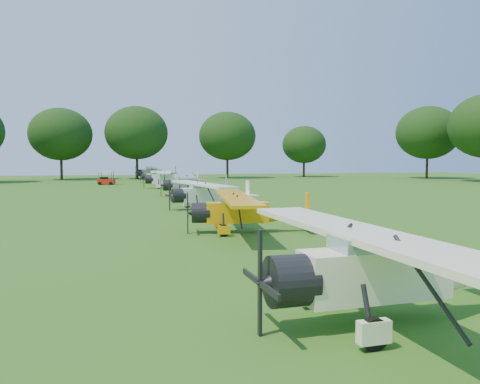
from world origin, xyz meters
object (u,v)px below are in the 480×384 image
object	(u,v)px
aircraft_1	(395,264)
aircraft_5	(170,178)
aircraft_2	(247,209)
aircraft_6	(159,176)
aircraft_3	(209,192)
golf_cart	(106,180)
aircraft_7	(155,171)
aircraft_4	(193,183)

from	to	relation	value
aircraft_1	aircraft_5	world-z (taller)	aircraft_5
aircraft_2	aircraft_6	world-z (taller)	aircraft_2
aircraft_3	golf_cart	xyz separation A→B (m)	(-7.58, 34.08, -0.54)
aircraft_7	aircraft_6	bearing A→B (deg)	-91.13
aircraft_2	aircraft_3	distance (m)	11.02
aircraft_2	aircraft_1	bearing A→B (deg)	-82.99
golf_cart	aircraft_2	bearing A→B (deg)	-66.50
aircraft_1	aircraft_2	bearing A→B (deg)	87.26
aircraft_4	aircraft_5	world-z (taller)	aircraft_5
aircraft_4	aircraft_7	bearing A→B (deg)	96.39
aircraft_2	aircraft_3	size ratio (longest dim) A/B	0.97
aircraft_1	aircraft_3	size ratio (longest dim) A/B	1.06
aircraft_4	golf_cart	distance (m)	23.99
aircraft_1	golf_cart	distance (m)	58.08
aircraft_2	aircraft_3	world-z (taller)	aircraft_3
aircraft_2	aircraft_5	size ratio (longest dim) A/B	0.89
aircraft_4	aircraft_6	xyz separation A→B (m)	(-0.87, 25.63, -0.12)
aircraft_6	aircraft_2	bearing A→B (deg)	-87.61
aircraft_3	aircraft_1	bearing A→B (deg)	-100.94
aircraft_6	golf_cart	bearing A→B (deg)	-154.45
aircraft_5	golf_cart	size ratio (longest dim) A/B	4.55
aircraft_2	aircraft_4	distance (m)	22.64
aircraft_6	aircraft_7	bearing A→B (deg)	90.45
aircraft_5	golf_cart	world-z (taller)	aircraft_5
aircraft_2	aircraft_7	bearing A→B (deg)	97.45
aircraft_2	golf_cart	distance (m)	45.67
aircraft_1	aircraft_6	bearing A→B (deg)	87.94
golf_cart	aircraft_6	bearing A→B (deg)	37.26
aircraft_2	aircraft_5	bearing A→B (deg)	97.51
aircraft_5	aircraft_6	bearing A→B (deg)	97.88
aircraft_7	golf_cart	world-z (taller)	aircraft_7
aircraft_1	aircraft_2	size ratio (longest dim) A/B	1.09
aircraft_2	aircraft_5	world-z (taller)	aircraft_5
aircraft_2	aircraft_7	distance (m)	61.36
aircraft_3	aircraft_4	size ratio (longest dim) A/B	0.95
aircraft_1	aircraft_3	world-z (taller)	aircraft_1
aircraft_4	golf_cart	world-z (taller)	aircraft_4
aircraft_4	aircraft_6	world-z (taller)	aircraft_4
aircraft_3	aircraft_7	xyz separation A→B (m)	(0.40, 50.34, 0.20)
aircraft_2	aircraft_3	xyz separation A→B (m)	(0.36, 11.01, 0.03)
aircraft_1	aircraft_3	xyz separation A→B (m)	(0.62, 23.57, -0.08)
aircraft_3	golf_cart	bearing A→B (deg)	93.10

